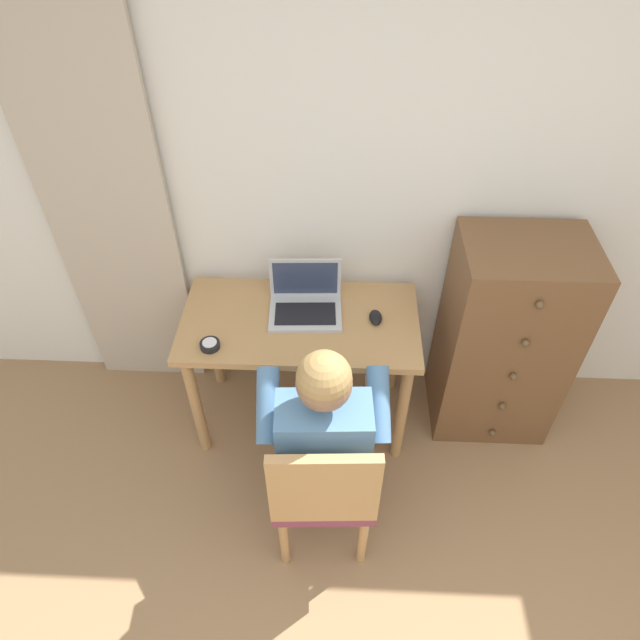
{
  "coord_description": "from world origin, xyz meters",
  "views": [
    {
      "loc": [
        -0.32,
        -0.05,
        2.56
      ],
      "look_at": [
        -0.39,
        1.74,
        0.83
      ],
      "focal_mm": 31.47,
      "sensor_mm": 36.0,
      "label": 1
    }
  ],
  "objects_px": {
    "desk": "(300,338)",
    "dresser": "(503,340)",
    "desk_clock": "(210,345)",
    "person_seated": "(323,424)",
    "laptop": "(305,301)",
    "computer_mouse": "(376,317)",
    "chair": "(323,487)"
  },
  "relations": [
    {
      "from": "desk",
      "to": "dresser",
      "type": "xyz_separation_m",
      "value": [
        1.0,
        0.07,
        -0.05
      ]
    },
    {
      "from": "desk",
      "to": "desk_clock",
      "type": "height_order",
      "value": "desk_clock"
    },
    {
      "from": "person_seated",
      "to": "laptop",
      "type": "distance_m",
      "value": 0.64
    },
    {
      "from": "desk",
      "to": "desk_clock",
      "type": "relative_size",
      "value": 12.47
    },
    {
      "from": "dresser",
      "to": "computer_mouse",
      "type": "bearing_deg",
      "value": -174.82
    },
    {
      "from": "person_seated",
      "to": "laptop",
      "type": "height_order",
      "value": "person_seated"
    },
    {
      "from": "dresser",
      "to": "computer_mouse",
      "type": "distance_m",
      "value": 0.67
    },
    {
      "from": "laptop",
      "to": "computer_mouse",
      "type": "xyz_separation_m",
      "value": [
        0.33,
        -0.06,
        -0.04
      ]
    },
    {
      "from": "computer_mouse",
      "to": "desk",
      "type": "bearing_deg",
      "value": 179.62
    },
    {
      "from": "laptop",
      "to": "computer_mouse",
      "type": "relative_size",
      "value": 3.52
    },
    {
      "from": "dresser",
      "to": "laptop",
      "type": "bearing_deg",
      "value": 179.92
    },
    {
      "from": "dresser",
      "to": "desk",
      "type": "bearing_deg",
      "value": -175.73
    },
    {
      "from": "desk",
      "to": "laptop",
      "type": "xyz_separation_m",
      "value": [
        0.02,
        0.08,
        0.17
      ]
    },
    {
      "from": "desk",
      "to": "chair",
      "type": "height_order",
      "value": "chair"
    },
    {
      "from": "desk_clock",
      "to": "desk",
      "type": "bearing_deg",
      "value": 26.31
    },
    {
      "from": "desk",
      "to": "dresser",
      "type": "relative_size",
      "value": 0.99
    },
    {
      "from": "dresser",
      "to": "computer_mouse",
      "type": "xyz_separation_m",
      "value": [
        -0.65,
        -0.06,
        0.18
      ]
    },
    {
      "from": "laptop",
      "to": "desk_clock",
      "type": "xyz_separation_m",
      "value": [
        -0.41,
        -0.27,
        -0.04
      ]
    },
    {
      "from": "person_seated",
      "to": "laptop",
      "type": "xyz_separation_m",
      "value": [
        -0.11,
        0.61,
        0.12
      ]
    },
    {
      "from": "computer_mouse",
      "to": "desk_clock",
      "type": "height_order",
      "value": "computer_mouse"
    },
    {
      "from": "computer_mouse",
      "to": "desk_clock",
      "type": "distance_m",
      "value": 0.77
    },
    {
      "from": "person_seated",
      "to": "desk_clock",
      "type": "xyz_separation_m",
      "value": [
        -0.52,
        0.35,
        0.08
      ]
    },
    {
      "from": "chair",
      "to": "desk_clock",
      "type": "distance_m",
      "value": 0.79
    },
    {
      "from": "person_seated",
      "to": "computer_mouse",
      "type": "height_order",
      "value": "person_seated"
    },
    {
      "from": "desk",
      "to": "computer_mouse",
      "type": "distance_m",
      "value": 0.38
    },
    {
      "from": "person_seated",
      "to": "desk_clock",
      "type": "distance_m",
      "value": 0.63
    },
    {
      "from": "chair",
      "to": "person_seated",
      "type": "height_order",
      "value": "person_seated"
    },
    {
      "from": "person_seated",
      "to": "computer_mouse",
      "type": "xyz_separation_m",
      "value": [
        0.22,
        0.55,
        0.08
      ]
    },
    {
      "from": "chair",
      "to": "desk_clock",
      "type": "relative_size",
      "value": 9.65
    },
    {
      "from": "desk",
      "to": "computer_mouse",
      "type": "height_order",
      "value": "computer_mouse"
    },
    {
      "from": "desk_clock",
      "to": "computer_mouse",
      "type": "bearing_deg",
      "value": 15.63
    },
    {
      "from": "laptop",
      "to": "person_seated",
      "type": "bearing_deg",
      "value": -79.99
    }
  ]
}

